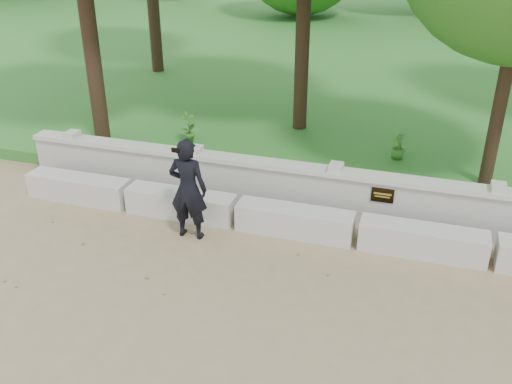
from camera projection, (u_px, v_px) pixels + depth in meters
ground at (333, 316)px, 7.40m from camera, size 80.00×80.00×0.00m
lawn at (410, 60)px, 19.28m from camera, size 40.00×22.00×0.25m
concrete_bench at (357, 231)px, 8.92m from camera, size 11.90×0.45×0.45m
parapet_wall at (364, 198)px, 9.41m from camera, size 12.50×0.35×0.90m
man_main at (188, 189)px, 8.85m from camera, size 0.62×0.56×1.67m
shrub_a at (189, 127)px, 12.05m from camera, size 0.39×0.44×0.69m
shrub_d at (398, 146)px, 11.29m from camera, size 0.39×0.40×0.54m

